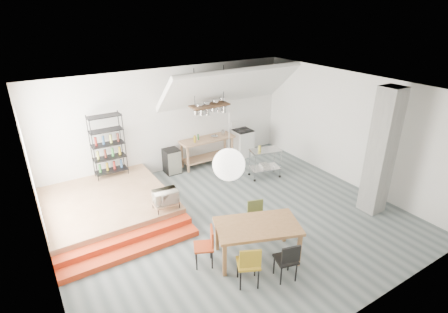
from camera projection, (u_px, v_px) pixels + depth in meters
floor at (232, 220)px, 8.61m from camera, size 8.00×8.00×0.00m
wall_back at (170, 121)px, 10.68m from camera, size 8.00×0.04×3.20m
wall_left at (40, 212)px, 6.01m from camera, size 0.04×7.00×3.20m
wall_right at (350, 130)px, 9.92m from camera, size 0.04×7.00×3.20m
ceiling at (234, 91)px, 7.32m from camera, size 8.00×7.00×0.02m
slope_ceiling at (230, 86)px, 10.71m from camera, size 4.40×1.44×1.32m
window_pane at (30, 169)px, 7.11m from camera, size 0.02×2.50×2.20m
platform at (107, 205)px, 8.86m from camera, size 3.00×3.00×0.40m
step_lower at (133, 251)px, 7.40m from camera, size 3.00×0.35×0.13m
step_upper at (127, 240)px, 7.65m from camera, size 3.00×0.35×0.27m
concrete_column at (381, 152)px, 8.41m from camera, size 0.50×0.50×3.20m
kitchen_counter at (207, 146)px, 11.33m from camera, size 1.80×0.60×0.91m
stove at (242, 142)px, 12.08m from camera, size 0.60×0.60×1.18m
pot_rack at (211, 108)px, 10.63m from camera, size 1.20×0.50×1.43m
wire_shelving at (108, 145)px, 9.58m from camera, size 0.88×0.38×1.80m
microwave_shelf at (166, 203)px, 8.29m from camera, size 0.60×0.40×0.16m
paper_lantern at (229, 165)px, 6.36m from camera, size 0.60×0.60×0.60m
dining_table at (257, 228)px, 7.06m from camera, size 1.92×1.49×0.80m
chair_mustard at (249, 263)px, 6.38m from camera, size 0.56×0.56×0.91m
chair_black at (288, 259)px, 6.53m from camera, size 0.48×0.48×0.86m
chair_olive at (256, 216)px, 7.86m from camera, size 0.49×0.49×0.85m
chair_red at (207, 243)px, 6.95m from camera, size 0.51×0.51×0.85m
rolling_cart at (265, 159)px, 10.52m from camera, size 0.99×0.70×0.89m
mini_fridge at (172, 161)px, 10.86m from camera, size 0.46×0.46×0.78m
microwave at (166, 196)px, 8.22m from camera, size 0.60×0.44×0.31m
bowl at (214, 137)px, 11.29m from camera, size 0.27×0.27×0.05m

